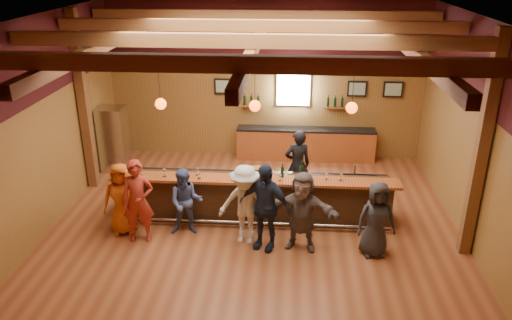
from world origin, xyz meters
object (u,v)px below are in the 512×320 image
(back_bar_cabinet, at_px, (305,144))
(ice_bucket, at_px, (257,173))
(customer_dark, at_px, (376,219))
(bartender, at_px, (297,165))
(customer_redvest, at_px, (138,201))
(customer_white, at_px, (245,205))
(bar_counter, at_px, (256,196))
(customer_navy, at_px, (264,207))
(customer_denim, at_px, (186,202))
(stainless_fridge, at_px, (114,139))
(bottle_a, at_px, (282,172))
(customer_orange, at_px, (122,199))
(customer_brown, at_px, (302,211))

(back_bar_cabinet, bearing_deg, ice_bucket, -106.22)
(customer_dark, xyz_separation_m, bartender, (-1.55, 2.44, 0.08))
(customer_redvest, distance_m, bartender, 3.99)
(back_bar_cabinet, xyz_separation_m, customer_white, (-1.33, -4.68, 0.40))
(bar_counter, height_order, customer_white, customer_white)
(ice_bucket, bearing_deg, customer_navy, -77.70)
(customer_denim, distance_m, customer_dark, 3.96)
(ice_bucket, bearing_deg, customer_redvest, -160.36)
(customer_redvest, distance_m, customer_white, 2.22)
(stainless_fridge, distance_m, customer_dark, 7.62)
(customer_denim, height_order, customer_dark, customer_dark)
(stainless_fridge, xyz_separation_m, customer_denim, (2.68, -3.29, -0.15))
(customer_redvest, xyz_separation_m, bartender, (3.29, 2.25, -0.03))
(bottle_a, bearing_deg, customer_orange, -168.48)
(back_bar_cabinet, relative_size, customer_dark, 2.53)
(bar_counter, xyz_separation_m, customer_dark, (2.48, -1.37, 0.27))
(customer_denim, bearing_deg, customer_white, -17.80)
(customer_white, xyz_separation_m, customer_dark, (2.63, -0.27, -0.08))
(back_bar_cabinet, relative_size, ice_bucket, 14.97)
(customer_navy, xyz_separation_m, ice_bucket, (-0.21, 0.96, 0.31))
(stainless_fridge, bearing_deg, customer_orange, -68.73)
(customer_denim, bearing_deg, bar_counter, 24.10)
(customer_dark, height_order, ice_bucket, customer_dark)
(back_bar_cabinet, distance_m, customer_white, 4.88)
(customer_brown, relative_size, bottle_a, 5.37)
(bar_counter, distance_m, customer_denim, 1.68)
(customer_orange, distance_m, customer_dark, 5.32)
(bottle_a, bearing_deg, customer_navy, -106.71)
(bartender, xyz_separation_m, ice_bucket, (-0.88, -1.39, 0.37))
(stainless_fridge, height_order, customer_dark, stainless_fridge)
(customer_white, xyz_separation_m, customer_brown, (1.16, -0.15, -0.03))
(back_bar_cabinet, relative_size, customer_brown, 2.37)
(back_bar_cabinet, xyz_separation_m, stainless_fridge, (-5.30, -1.12, 0.42))
(customer_white, bearing_deg, customer_redvest, -168.27)
(stainless_fridge, relative_size, customer_denim, 1.21)
(stainless_fridge, distance_m, customer_redvest, 4.04)
(bar_counter, xyz_separation_m, customer_redvest, (-2.36, -1.18, 0.38))
(bar_counter, height_order, bottle_a, bottle_a)
(stainless_fridge, height_order, ice_bucket, stainless_fridge)
(customer_denim, xyz_separation_m, bartender, (2.37, 1.90, 0.13))
(bottle_a, bearing_deg, bartender, 74.71)
(customer_redvest, bearing_deg, customer_denim, 12.89)
(customer_dark, bearing_deg, back_bar_cabinet, 96.22)
(bar_counter, bearing_deg, bartender, 48.92)
(customer_orange, xyz_separation_m, customer_denim, (1.38, 0.05, -0.05))
(customer_denim, bearing_deg, ice_bucket, 12.96)
(bartender, relative_size, bottle_a, 5.55)
(bar_counter, relative_size, customer_white, 3.61)
(ice_bucket, bearing_deg, bottle_a, 13.32)
(customer_redvest, xyz_separation_m, customer_navy, (2.62, -0.10, 0.03))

